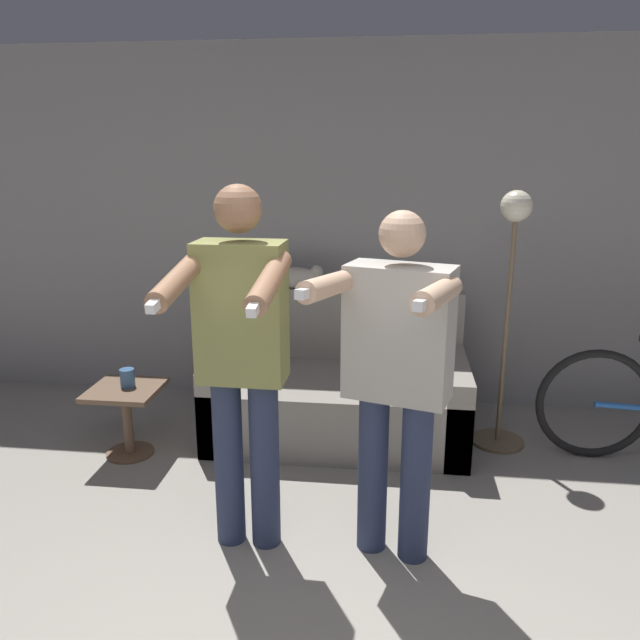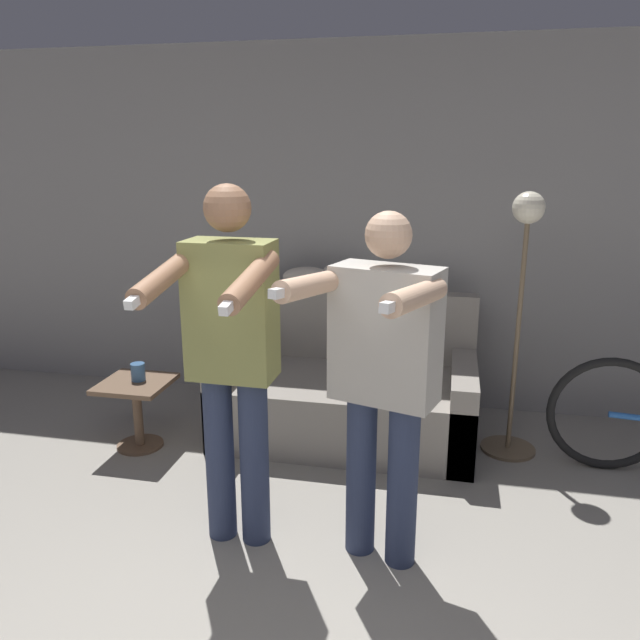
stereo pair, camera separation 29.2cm
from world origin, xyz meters
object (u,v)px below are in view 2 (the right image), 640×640
(couch, at_px, (348,394))
(cup, at_px, (138,372))
(person_left, at_px, (231,349))
(side_table, at_px, (137,400))
(floor_lamp, at_px, (522,284))
(person_right, at_px, (383,369))
(cat, at_px, (309,277))

(couch, relative_size, cup, 14.80)
(person_left, height_order, side_table, person_left)
(couch, relative_size, floor_lamp, 1.02)
(couch, height_order, side_table, couch)
(person_right, distance_m, side_table, 1.95)
(person_right, xyz_separation_m, cup, (-1.64, 0.84, -0.44))
(side_table, bearing_deg, cat, 41.72)
(side_table, bearing_deg, person_right, -26.28)
(side_table, height_order, cup, cup)
(floor_lamp, xyz_separation_m, side_table, (-2.34, -0.44, -0.77))
(floor_lamp, bearing_deg, couch, 177.59)
(person_right, bearing_deg, side_table, 170.15)
(person_left, xyz_separation_m, side_table, (-0.96, 0.82, -0.67))
(cat, bearing_deg, side_table, -138.28)
(person_right, height_order, cat, person_right)
(cup, bearing_deg, person_right, -27.17)
(floor_lamp, bearing_deg, person_right, -118.64)
(person_left, bearing_deg, person_right, 1.31)
(person_left, relative_size, person_right, 1.06)
(side_table, bearing_deg, cup, 67.57)
(floor_lamp, bearing_deg, cat, 164.24)
(cat, distance_m, cup, 1.33)
(person_right, xyz_separation_m, side_table, (-1.65, 0.82, -0.62))
(person_right, distance_m, cat, 1.80)
(person_right, distance_m, floor_lamp, 1.44)
(person_left, height_order, floor_lamp, person_left)
(person_right, bearing_deg, cup, 169.26)
(person_left, bearing_deg, floor_lamp, 43.59)
(couch, height_order, cat, cat)
(person_right, bearing_deg, floor_lamp, 77.79)
(person_right, relative_size, floor_lamp, 0.99)
(cat, bearing_deg, person_right, -66.71)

